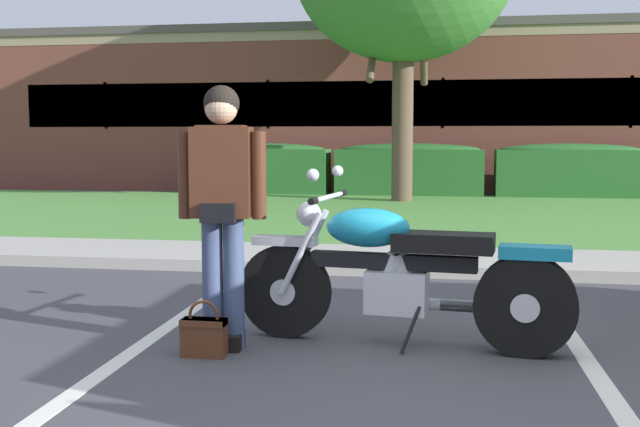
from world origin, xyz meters
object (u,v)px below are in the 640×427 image
object	(u,v)px
hedge_left	(259,168)
rider_person	(222,197)
brick_building	(444,114)
handbag	(204,334)
motorcycle	(414,274)
hedge_center_left	(409,169)
hedge_center_right	(569,170)

from	to	relation	value
hedge_left	rider_person	bearing A→B (deg)	-77.07
brick_building	rider_person	bearing A→B (deg)	-93.75
handbag	brick_building	xyz separation A→B (m)	(1.35, 19.95, 1.95)
motorcycle	rider_person	size ratio (longest dim) A/B	1.31
rider_person	handbag	bearing A→B (deg)	-105.58
hedge_center_left	hedge_center_right	bearing A→B (deg)	0.00
hedge_left	brick_building	size ratio (longest dim) A/B	0.13
rider_person	brick_building	distance (m)	19.80
motorcycle	handbag	size ratio (longest dim) A/B	6.22
motorcycle	hedge_center_left	bearing A→B (deg)	92.99
hedge_center_left	brick_building	size ratio (longest dim) A/B	0.13
hedge_left	hedge_center_right	xyz separation A→B (m)	(7.10, 0.00, 0.00)
rider_person	brick_building	world-z (taller)	brick_building
hedge_left	hedge_center_right	bearing A→B (deg)	0.00
rider_person	hedge_center_left	size ratio (longest dim) A/B	0.51
motorcycle	hedge_left	xyz separation A→B (m)	(-4.22, 12.81, 0.17)
handbag	hedge_left	world-z (taller)	hedge_left
motorcycle	handbag	bearing A→B (deg)	-160.64
handbag	hedge_center_left	world-z (taller)	hedge_center_left
hedge_center_left	hedge_center_right	distance (m)	3.55
rider_person	brick_building	size ratio (longest dim) A/B	0.07
hedge_center_left	hedge_left	bearing A→B (deg)	180.00
motorcycle	brick_building	bearing A→B (deg)	89.80
rider_person	hedge_left	bearing A→B (deg)	102.93
motorcycle	rider_person	world-z (taller)	rider_person
handbag	hedge_left	xyz separation A→B (m)	(-2.93, 13.26, 0.51)
motorcycle	brick_building	distance (m)	19.57
brick_building	motorcycle	bearing A→B (deg)	-90.20
handbag	hedge_center_left	xyz separation A→B (m)	(0.62, 13.26, 0.51)
hedge_left	hedge_center_left	size ratio (longest dim) A/B	0.99
hedge_left	motorcycle	bearing A→B (deg)	-71.77
hedge_center_left	brick_building	distance (m)	6.89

